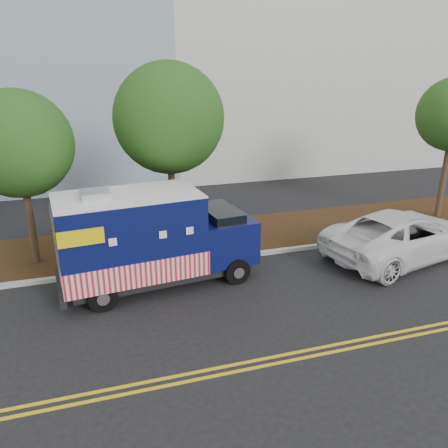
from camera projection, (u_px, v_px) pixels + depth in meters
name	position (u px, v px, depth m)	size (l,w,h in m)	color
ground	(194.00, 282.00, 14.45)	(120.00, 120.00, 0.00)	black
curb	(185.00, 263.00, 15.69)	(120.00, 0.18, 0.15)	#9E9E99
mulch_strip	(174.00, 242.00, 17.58)	(120.00, 4.00, 0.15)	black
centerline_near	(237.00, 364.00, 10.45)	(120.00, 0.10, 0.01)	gold
centerline_far	(240.00, 371.00, 10.22)	(120.00, 0.10, 0.01)	gold
tree_a	(18.00, 144.00, 14.20)	(3.53, 3.53, 6.11)	#38281C
tree_b	(169.00, 119.00, 15.86)	(4.04, 4.04, 6.97)	#38281C
sign_post	(120.00, 238.00, 14.90)	(0.06, 0.06, 2.40)	#473828
food_truck	(148.00, 241.00, 13.81)	(6.55, 3.05, 3.34)	black
white_car	(402.00, 235.00, 16.08)	(2.90, 6.29, 1.75)	white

